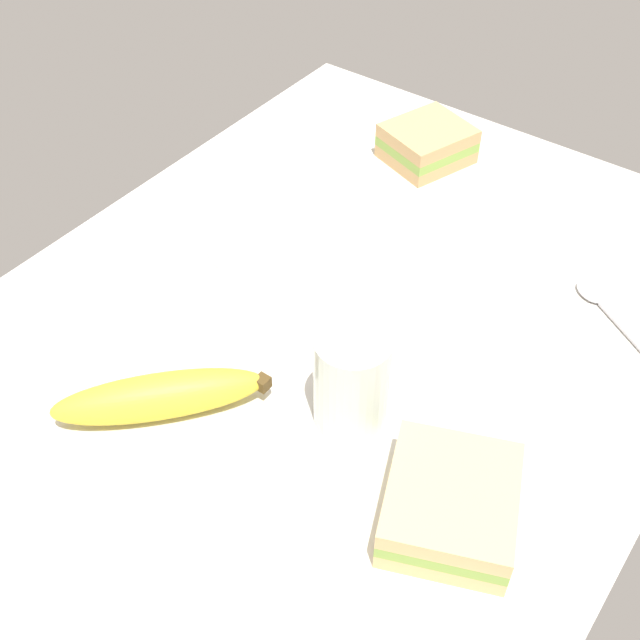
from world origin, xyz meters
The scene contains 7 objects.
tabletop centered at (0.00, 0.00, 1.00)cm, with size 90.00×64.00×2.00cm, color beige.
plate_of_food centered at (10.07, 11.68, 2.60)cm, with size 17.89×17.89×1.20cm.
sandwich_main centered at (32.47, 7.94, 4.20)cm, with size 11.54×10.97×4.40cm.
sandwich_side centered at (-9.52, -19.40, 4.20)cm, with size 13.75×13.16×4.40cm.
glass_of_milk centered at (-5.60, -7.41, 6.18)cm, with size 6.45×6.45×9.66cm.
banana centered at (-14.93, 6.16, 4.06)cm, with size 16.41×15.33×4.11cm.
spoon centered at (20.16, -20.17, 2.38)cm, with size 8.40×11.78×0.80cm.
Camera 1 is at (-42.81, -31.55, 57.98)cm, focal length 45.62 mm.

